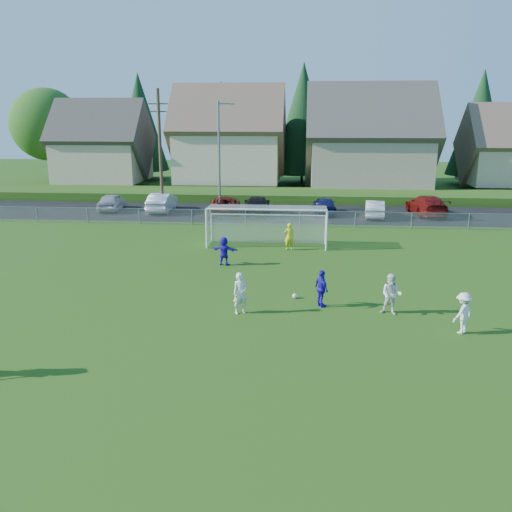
% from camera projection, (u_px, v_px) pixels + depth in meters
% --- Properties ---
extents(ground, '(160.00, 160.00, 0.00)m').
position_uv_depth(ground, '(236.00, 354.00, 18.63)').
color(ground, '#193D0C').
rests_on(ground, ground).
extents(asphalt_lot, '(60.00, 60.00, 0.00)m').
position_uv_depth(asphalt_lot, '(276.00, 213.00, 45.13)').
color(asphalt_lot, black).
rests_on(asphalt_lot, ground).
extents(grass_embankment, '(70.00, 6.00, 0.80)m').
position_uv_depth(grass_embankment, '(280.00, 195.00, 52.25)').
color(grass_embankment, '#1E420F').
rests_on(grass_embankment, ground).
extents(soccer_ball, '(0.22, 0.22, 0.22)m').
position_uv_depth(soccer_ball, '(295.00, 296.00, 24.25)').
color(soccer_ball, white).
rests_on(soccer_ball, ground).
extents(player_white_a, '(0.75, 0.66, 1.73)m').
position_uv_depth(player_white_a, '(240.00, 293.00, 22.25)').
color(player_white_a, white).
rests_on(player_white_a, ground).
extents(player_white_b, '(0.99, 0.87, 1.72)m').
position_uv_depth(player_white_b, '(391.00, 294.00, 22.13)').
color(player_white_b, white).
rests_on(player_white_b, ground).
extents(player_white_c, '(1.16, 1.12, 1.59)m').
position_uv_depth(player_white_c, '(463.00, 313.00, 20.25)').
color(player_white_c, white).
rests_on(player_white_c, ground).
extents(player_blue_a, '(0.80, 1.02, 1.61)m').
position_uv_depth(player_blue_a, '(322.00, 289.00, 23.03)').
color(player_blue_a, '#2112AD').
rests_on(player_blue_a, ground).
extents(player_blue_b, '(1.52, 0.77, 1.57)m').
position_uv_depth(player_blue_b, '(224.00, 251.00, 29.44)').
color(player_blue_b, '#2112AD').
rests_on(player_blue_b, ground).
extents(goalkeeper, '(0.66, 0.48, 1.66)m').
position_uv_depth(goalkeeper, '(289.00, 236.00, 32.74)').
color(goalkeeper, '#CACF18').
rests_on(goalkeeper, ground).
extents(car_a, '(2.05, 4.37, 1.44)m').
position_uv_depth(car_a, '(112.00, 202.00, 46.29)').
color(car_a, '#ABACB3').
rests_on(car_a, ground).
extents(car_b, '(1.74, 4.83, 1.58)m').
position_uv_depth(car_b, '(162.00, 202.00, 45.70)').
color(car_b, silver).
rests_on(car_b, ground).
extents(car_c, '(3.20, 5.71, 1.51)m').
position_uv_depth(car_c, '(225.00, 205.00, 44.36)').
color(car_c, '#600C0B').
rests_on(car_c, ground).
extents(car_d, '(2.42, 5.25, 1.49)m').
position_uv_depth(car_d, '(257.00, 205.00, 44.58)').
color(car_d, black).
rests_on(car_d, ground).
extents(car_e, '(1.99, 4.37, 1.46)m').
position_uv_depth(car_e, '(324.00, 205.00, 44.52)').
color(car_e, '#141848').
rests_on(car_e, ground).
extents(car_f, '(1.87, 4.28, 1.37)m').
position_uv_depth(car_f, '(375.00, 209.00, 43.14)').
color(car_f, silver).
rests_on(car_f, ground).
extents(car_g, '(2.77, 5.75, 1.61)m').
position_uv_depth(car_g, '(427.00, 205.00, 44.11)').
color(car_g, maroon).
rests_on(car_g, ground).
extents(soccer_goal, '(7.42, 1.90, 2.50)m').
position_uv_depth(soccer_goal, '(267.00, 220.00, 33.68)').
color(soccer_goal, white).
rests_on(soccer_goal, ground).
extents(chainlink_fence, '(52.06, 0.06, 1.20)m').
position_uv_depth(chainlink_fence, '(273.00, 218.00, 39.67)').
color(chainlink_fence, gray).
rests_on(chainlink_fence, ground).
extents(streetlight, '(1.38, 0.18, 9.00)m').
position_uv_depth(streetlight, '(220.00, 155.00, 42.83)').
color(streetlight, slate).
rests_on(streetlight, ground).
extents(utility_pole, '(1.60, 0.26, 10.00)m').
position_uv_depth(utility_pole, '(160.00, 150.00, 44.13)').
color(utility_pole, '#473321').
rests_on(utility_pole, ground).
extents(houses_row, '(53.90, 11.45, 13.27)m').
position_uv_depth(houses_row, '(303.00, 121.00, 57.52)').
color(houses_row, tan).
rests_on(houses_row, ground).
extents(tree_row, '(65.98, 12.36, 13.80)m').
position_uv_depth(tree_row, '(295.00, 124.00, 63.75)').
color(tree_row, '#382616').
rests_on(tree_row, ground).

